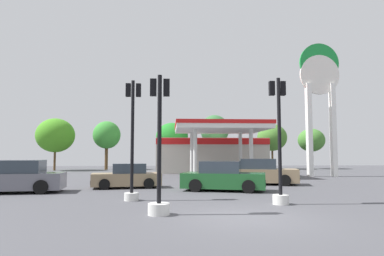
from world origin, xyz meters
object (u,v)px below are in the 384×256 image
(tree_1, at_px, (107,135))
(car_1, at_px, (223,177))
(station_pole_sign, at_px, (320,93))
(car_2, at_px, (17,178))
(traffic_signal_0, at_px, (279,155))
(tree_0, at_px, (55,135))
(traffic_signal_2, at_px, (132,150))
(tree_3, at_px, (215,130))
(car_3, at_px, (260,173))
(car_0, at_px, (127,177))
(traffic_signal_1, at_px, (159,166))
(tree_5, at_px, (311,140))
(tree_2, at_px, (172,137))
(tree_4, at_px, (272,138))

(tree_1, bearing_deg, car_1, -66.35)
(station_pole_sign, height_order, car_2, station_pole_sign)
(car_2, height_order, traffic_signal_0, traffic_signal_0)
(tree_0, bearing_deg, station_pole_sign, -24.74)
(traffic_signal_2, distance_m, tree_3, 28.29)
(traffic_signal_0, xyz_separation_m, tree_3, (1.25, 28.67, 3.02))
(station_pole_sign, bearing_deg, car_3, -136.66)
(station_pole_sign, relative_size, car_0, 2.84)
(car_1, distance_m, traffic_signal_2, 5.77)
(car_0, bearing_deg, tree_1, 103.52)
(car_0, height_order, traffic_signal_2, traffic_signal_2)
(traffic_signal_1, xyz_separation_m, tree_1, (-7.60, 31.42, 2.73))
(tree_5, bearing_deg, tree_3, -173.90)
(tree_0, bearing_deg, tree_2, 6.99)
(car_2, height_order, traffic_signal_2, traffic_signal_2)
(tree_0, xyz_separation_m, tree_5, (32.14, 2.48, -0.40))
(car_2, distance_m, tree_5, 36.67)
(car_1, xyz_separation_m, tree_4, (10.34, 24.78, 3.36))
(traffic_signal_1, bearing_deg, tree_0, 114.15)
(car_3, xyz_separation_m, traffic_signal_2, (-7.40, -6.98, 1.36))
(car_3, relative_size, traffic_signal_1, 1.08)
(car_0, height_order, tree_1, tree_1)
(traffic_signal_1, relative_size, tree_1, 0.75)
(car_2, xyz_separation_m, tree_3, (13.26, 24.02, 4.20))
(traffic_signal_0, bearing_deg, tree_0, 122.94)
(car_1, relative_size, tree_1, 0.78)
(station_pole_sign, distance_m, tree_2, 19.27)
(station_pole_sign, bearing_deg, traffic_signal_2, -136.67)
(car_2, distance_m, traffic_signal_0, 12.93)
(car_1, height_order, traffic_signal_0, traffic_signal_0)
(car_2, relative_size, tree_4, 0.82)
(car_1, relative_size, tree_5, 0.89)
(tree_2, xyz_separation_m, tree_4, (12.95, 0.39, -0.04))
(car_0, relative_size, car_1, 0.88)
(station_pole_sign, relative_size, traffic_signal_1, 2.57)
(station_pole_sign, relative_size, car_2, 2.46)
(station_pole_sign, xyz_separation_m, traffic_signal_1, (-13.43, -17.24, -5.74))
(tree_0, relative_size, tree_1, 1.02)
(traffic_signal_0, distance_m, tree_0, 32.94)
(station_pole_sign, xyz_separation_m, car_0, (-15.56, -8.54, -6.66))
(tree_2, bearing_deg, tree_4, 1.74)
(car_2, relative_size, tree_0, 0.77)
(tree_1, height_order, tree_5, tree_1)
(tree_2, xyz_separation_m, tree_3, (5.33, -0.60, 0.83))
(station_pole_sign, distance_m, tree_4, 14.73)
(traffic_signal_0, height_order, tree_5, tree_5)
(tree_1, bearing_deg, traffic_signal_2, -77.24)
(station_pole_sign, height_order, traffic_signal_1, station_pole_sign)
(station_pole_sign, distance_m, tree_1, 25.54)
(car_0, relative_size, traffic_signal_2, 0.81)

